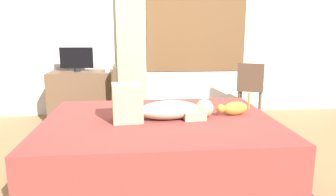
{
  "coord_description": "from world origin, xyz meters",
  "views": [
    {
      "loc": [
        -0.28,
        -2.92,
        1.33
      ],
      "look_at": [
        0.01,
        0.11,
        0.68
      ],
      "focal_mm": 33.95,
      "sensor_mm": 36.0,
      "label": 1
    }
  ],
  "objects_px": {
    "person_lying": "(159,107)",
    "chair_spare": "(250,86)",
    "bed": "(160,146)",
    "chair_by_desk": "(123,90)",
    "desk": "(82,96)",
    "tv_monitor": "(77,59)",
    "cat": "(233,108)",
    "cup": "(107,69)"
  },
  "relations": [
    {
      "from": "tv_monitor",
      "to": "cup",
      "type": "bearing_deg",
      "value": -12.49
    },
    {
      "from": "cat",
      "to": "tv_monitor",
      "type": "height_order",
      "value": "tv_monitor"
    },
    {
      "from": "person_lying",
      "to": "chair_spare",
      "type": "height_order",
      "value": "person_lying"
    },
    {
      "from": "tv_monitor",
      "to": "chair_spare",
      "type": "bearing_deg",
      "value": -3.85
    },
    {
      "from": "desk",
      "to": "cup",
      "type": "distance_m",
      "value": 0.58
    },
    {
      "from": "tv_monitor",
      "to": "chair_spare",
      "type": "xyz_separation_m",
      "value": [
        2.56,
        -0.17,
        -0.41
      ]
    },
    {
      "from": "bed",
      "to": "cat",
      "type": "height_order",
      "value": "cat"
    },
    {
      "from": "desk",
      "to": "cup",
      "type": "xyz_separation_m",
      "value": [
        0.39,
        -0.1,
        0.41
      ]
    },
    {
      "from": "cat",
      "to": "chair_by_desk",
      "type": "distance_m",
      "value": 1.88
    },
    {
      "from": "chair_spare",
      "to": "person_lying",
      "type": "bearing_deg",
      "value": -130.48
    },
    {
      "from": "bed",
      "to": "chair_by_desk",
      "type": "bearing_deg",
      "value": 104.43
    },
    {
      "from": "bed",
      "to": "person_lying",
      "type": "bearing_deg",
      "value": -107.04
    },
    {
      "from": "cat",
      "to": "cup",
      "type": "bearing_deg",
      "value": 127.58
    },
    {
      "from": "cat",
      "to": "desk",
      "type": "distance_m",
      "value": 2.55
    },
    {
      "from": "cup",
      "to": "chair_spare",
      "type": "distance_m",
      "value": 2.14
    },
    {
      "from": "desk",
      "to": "chair_spare",
      "type": "distance_m",
      "value": 2.53
    },
    {
      "from": "tv_monitor",
      "to": "cup",
      "type": "distance_m",
      "value": 0.47
    },
    {
      "from": "cup",
      "to": "chair_by_desk",
      "type": "height_order",
      "value": "chair_by_desk"
    },
    {
      "from": "desk",
      "to": "chair_spare",
      "type": "relative_size",
      "value": 1.05
    },
    {
      "from": "desk",
      "to": "tv_monitor",
      "type": "height_order",
      "value": "tv_monitor"
    },
    {
      "from": "chair_by_desk",
      "to": "bed",
      "type": "bearing_deg",
      "value": -75.57
    },
    {
      "from": "bed",
      "to": "cup",
      "type": "bearing_deg",
      "value": 109.2
    },
    {
      "from": "desk",
      "to": "chair_by_desk",
      "type": "height_order",
      "value": "chair_by_desk"
    },
    {
      "from": "bed",
      "to": "chair_by_desk",
      "type": "height_order",
      "value": "chair_by_desk"
    },
    {
      "from": "cup",
      "to": "chair_spare",
      "type": "height_order",
      "value": "chair_spare"
    },
    {
      "from": "bed",
      "to": "desk",
      "type": "distance_m",
      "value": 2.16
    },
    {
      "from": "person_lying",
      "to": "chair_spare",
      "type": "bearing_deg",
      "value": 49.52
    },
    {
      "from": "chair_by_desk",
      "to": "chair_spare",
      "type": "bearing_deg",
      "value": 4.98
    },
    {
      "from": "bed",
      "to": "cat",
      "type": "bearing_deg",
      "value": 4.4
    },
    {
      "from": "person_lying",
      "to": "chair_by_desk",
      "type": "distance_m",
      "value": 1.65
    },
    {
      "from": "chair_by_desk",
      "to": "desk",
      "type": "bearing_deg",
      "value": 151.46
    },
    {
      "from": "desk",
      "to": "tv_monitor",
      "type": "xyz_separation_m",
      "value": [
        -0.05,
        0.0,
        0.55
      ]
    },
    {
      "from": "person_lying",
      "to": "tv_monitor",
      "type": "distance_m",
      "value": 2.22
    },
    {
      "from": "bed",
      "to": "chair_spare",
      "type": "distance_m",
      "value": 2.3
    },
    {
      "from": "chair_by_desk",
      "to": "chair_spare",
      "type": "relative_size",
      "value": 1.0
    },
    {
      "from": "desk",
      "to": "cup",
      "type": "bearing_deg",
      "value": -13.92
    },
    {
      "from": "cup",
      "to": "chair_spare",
      "type": "bearing_deg",
      "value": -2.01
    },
    {
      "from": "bed",
      "to": "person_lying",
      "type": "height_order",
      "value": "person_lying"
    },
    {
      "from": "bed",
      "to": "cup",
      "type": "height_order",
      "value": "cup"
    },
    {
      "from": "person_lying",
      "to": "cup",
      "type": "distance_m",
      "value": 1.94
    },
    {
      "from": "bed",
      "to": "chair_spare",
      "type": "height_order",
      "value": "chair_spare"
    },
    {
      "from": "tv_monitor",
      "to": "chair_by_desk",
      "type": "distance_m",
      "value": 0.85
    }
  ]
}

